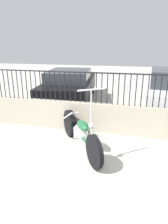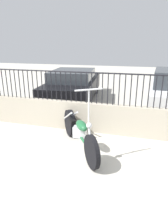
% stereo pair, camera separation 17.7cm
% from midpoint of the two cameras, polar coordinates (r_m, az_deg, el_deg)
% --- Properties ---
extents(ground_plane, '(40.00, 40.00, 0.00)m').
position_cam_midpoint_polar(ground_plane, '(3.57, 2.36, -20.53)').
color(ground_plane, '#B7B2A5').
extents(low_wall, '(9.29, 0.18, 0.80)m').
position_cam_midpoint_polar(low_wall, '(5.29, 8.21, -2.03)').
color(low_wall, '#B2A893').
rests_on(low_wall, ground_plane).
extents(fence_railing, '(9.29, 0.04, 0.81)m').
position_cam_midpoint_polar(fence_railing, '(5.05, 8.69, 7.71)').
color(fence_railing, black).
rests_on(fence_railing, low_wall).
extents(motorcycle_green, '(1.39, 1.90, 1.51)m').
position_cam_midpoint_polar(motorcycle_green, '(4.57, -0.74, -5.25)').
color(motorcycle_green, black).
rests_on(motorcycle_green, ground_plane).
extents(car_black, '(2.26, 4.57, 1.29)m').
position_cam_midpoint_polar(car_black, '(8.39, -2.36, 7.75)').
color(car_black, black).
rests_on(car_black, ground_plane).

